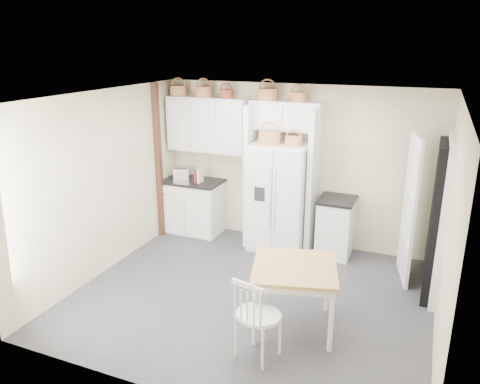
% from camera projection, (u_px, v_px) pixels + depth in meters
% --- Properties ---
extents(floor, '(4.50, 4.50, 0.00)m').
position_uv_depth(floor, '(251.00, 296.00, 6.20)').
color(floor, '#242427').
rests_on(floor, ground).
extents(ceiling, '(4.50, 4.50, 0.00)m').
position_uv_depth(ceiling, '(253.00, 97.00, 5.41)').
color(ceiling, white).
rests_on(ceiling, wall_back).
extents(wall_back, '(4.50, 0.00, 4.50)m').
position_uv_depth(wall_back, '(297.00, 166.00, 7.56)').
color(wall_back, tan).
rests_on(wall_back, floor).
extents(wall_left, '(0.00, 4.00, 4.00)m').
position_uv_depth(wall_left, '(104.00, 183.00, 6.63)').
color(wall_left, tan).
rests_on(wall_left, floor).
extents(wall_right, '(0.00, 4.00, 4.00)m').
position_uv_depth(wall_right, '(449.00, 230.00, 4.98)').
color(wall_right, tan).
rests_on(wall_right, floor).
extents(refrigerator, '(0.89, 0.72, 1.73)m').
position_uv_depth(refrigerator, '(280.00, 197.00, 7.41)').
color(refrigerator, white).
rests_on(refrigerator, floor).
extents(base_cab_left, '(0.97, 0.61, 0.90)m').
position_uv_depth(base_cab_left, '(194.00, 207.00, 8.20)').
color(base_cab_left, white).
rests_on(base_cab_left, floor).
extents(base_cab_right, '(0.51, 0.61, 0.89)m').
position_uv_depth(base_cab_right, '(335.00, 228.00, 7.29)').
color(base_cab_right, white).
rests_on(base_cab_right, floor).
extents(dining_table, '(1.15, 1.15, 0.78)m').
position_uv_depth(dining_table, '(294.00, 297.00, 5.43)').
color(dining_table, '#A36E2D').
rests_on(dining_table, floor).
extents(windsor_chair, '(0.58, 0.55, 0.99)m').
position_uv_depth(windsor_chair, '(258.00, 315.00, 4.87)').
color(windsor_chair, white).
rests_on(windsor_chair, floor).
extents(counter_left, '(1.01, 0.66, 0.04)m').
position_uv_depth(counter_left, '(193.00, 181.00, 8.06)').
color(counter_left, black).
rests_on(counter_left, base_cab_left).
extents(counter_right, '(0.55, 0.65, 0.04)m').
position_uv_depth(counter_right, '(337.00, 200.00, 7.15)').
color(counter_right, black).
rests_on(counter_right, base_cab_right).
extents(toaster, '(0.30, 0.23, 0.19)m').
position_uv_depth(toaster, '(182.00, 174.00, 8.09)').
color(toaster, silver).
rests_on(toaster, counter_left).
extents(cookbook_red, '(0.07, 0.15, 0.22)m').
position_uv_depth(cookbook_red, '(197.00, 176.00, 7.90)').
color(cookbook_red, '#A41A28').
rests_on(cookbook_red, counter_left).
extents(cookbook_cream, '(0.04, 0.16, 0.24)m').
position_uv_depth(cookbook_cream, '(200.00, 175.00, 7.88)').
color(cookbook_cream, beige).
rests_on(cookbook_cream, counter_left).
extents(basket_upper_a, '(0.29, 0.29, 0.17)m').
position_uv_depth(basket_upper_a, '(179.00, 91.00, 7.81)').
color(basket_upper_a, '#9C5F3B').
rests_on(basket_upper_a, upper_cabinet).
extents(basket_upper_b, '(0.29, 0.29, 0.17)m').
position_uv_depth(basket_upper_b, '(204.00, 92.00, 7.64)').
color(basket_upper_b, '#9C5F3B').
rests_on(basket_upper_b, upper_cabinet).
extents(basket_upper_c, '(0.23, 0.23, 0.13)m').
position_uv_depth(basket_upper_c, '(226.00, 94.00, 7.50)').
color(basket_upper_c, brown).
rests_on(basket_upper_c, upper_cabinet).
extents(basket_bridge_a, '(0.32, 0.32, 0.18)m').
position_uv_depth(basket_bridge_a, '(267.00, 94.00, 7.24)').
color(basket_bridge_a, '#9C5F3B').
rests_on(basket_bridge_a, bridge_cabinet).
extents(basket_bridge_b, '(0.25, 0.25, 0.14)m').
position_uv_depth(basket_bridge_b, '(299.00, 97.00, 7.06)').
color(basket_bridge_b, '#9C5F3B').
rests_on(basket_bridge_b, bridge_cabinet).
extents(basket_fridge_a, '(0.34, 0.34, 0.18)m').
position_uv_depth(basket_fridge_a, '(270.00, 138.00, 7.09)').
color(basket_fridge_a, '#9C5F3B').
rests_on(basket_fridge_a, refrigerator).
extents(basket_fridge_b, '(0.25, 0.25, 0.14)m').
position_uv_depth(basket_fridge_b, '(293.00, 142.00, 6.96)').
color(basket_fridge_b, '#9C5F3B').
rests_on(basket_fridge_b, refrigerator).
extents(upper_cabinet, '(1.40, 0.34, 0.90)m').
position_uv_depth(upper_cabinet, '(208.00, 124.00, 7.78)').
color(upper_cabinet, white).
rests_on(upper_cabinet, wall_back).
extents(bridge_cabinet, '(1.12, 0.34, 0.45)m').
position_uv_depth(bridge_cabinet, '(286.00, 116.00, 7.22)').
color(bridge_cabinet, white).
rests_on(bridge_cabinet, wall_back).
extents(fridge_panel_left, '(0.08, 0.60, 2.30)m').
position_uv_depth(fridge_panel_left, '(252.00, 175.00, 7.59)').
color(fridge_panel_left, white).
rests_on(fridge_panel_left, floor).
extents(fridge_panel_right, '(0.08, 0.60, 2.30)m').
position_uv_depth(fridge_panel_right, '(314.00, 182.00, 7.21)').
color(fridge_panel_right, white).
rests_on(fridge_panel_right, floor).
extents(trim_post, '(0.09, 0.09, 2.60)m').
position_uv_depth(trim_post, '(159.00, 162.00, 7.80)').
color(trim_post, black).
rests_on(trim_post, floor).
extents(doorway_void, '(0.18, 0.85, 2.05)m').
position_uv_depth(doorway_void, '(438.00, 221.00, 5.98)').
color(doorway_void, black).
rests_on(doorway_void, floor).
extents(door_slab, '(0.21, 0.79, 2.05)m').
position_uv_depth(door_slab, '(410.00, 209.00, 6.40)').
color(door_slab, white).
rests_on(door_slab, floor).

